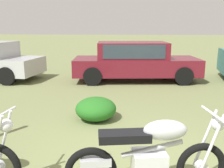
# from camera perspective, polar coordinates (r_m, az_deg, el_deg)

# --- Properties ---
(motorcycle_silver) EXTENTS (1.96, 0.74, 1.02)m
(motorcycle_silver) POSITION_cam_1_polar(r_m,az_deg,el_deg) (3.21, 8.35, -15.66)
(motorcycle_silver) COLOR black
(motorcycle_silver) RESTS_ON ground
(car_burgundy) EXTENTS (4.68, 2.19, 1.43)m
(car_burgundy) POSITION_cam_1_polar(r_m,az_deg,el_deg) (9.59, 4.96, 5.47)
(car_burgundy) COLOR maroon
(car_burgundy) RESTS_ON ground
(shrub_low) EXTENTS (0.89, 0.92, 0.49)m
(shrub_low) POSITION_cam_1_polar(r_m,az_deg,el_deg) (5.61, -3.59, -5.49)
(shrub_low) COLOR #23651E
(shrub_low) RESTS_ON ground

